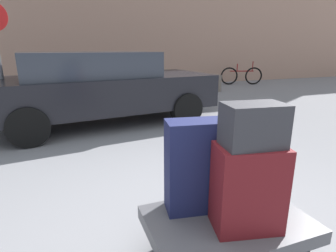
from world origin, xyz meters
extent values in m
cube|color=#4C4C51|center=(0.00, 0.00, 0.29)|extent=(1.12, 0.74, 0.10)
cylinder|color=black|center=(0.38, 0.25, 0.12)|extent=(0.24, 0.06, 0.24)
cylinder|color=black|center=(-0.38, 0.25, 0.12)|extent=(0.24, 0.06, 0.24)
cube|color=maroon|center=(0.05, -0.12, 0.63)|extent=(0.48, 0.36, 0.57)
cube|color=#191E47|center=(-0.16, 0.19, 0.68)|extent=(0.47, 0.29, 0.68)
cube|color=#2D2D33|center=(0.05, -0.12, 1.04)|extent=(0.39, 0.28, 0.27)
cube|color=black|center=(-0.27, 4.12, 0.64)|extent=(4.48, 2.28, 0.64)
cube|color=#2D333D|center=(-0.52, 4.10, 1.19)|extent=(2.57, 1.85, 0.46)
cylinder|color=black|center=(1.04, 5.13, 0.32)|extent=(0.66, 0.29, 0.64)
cylinder|color=black|center=(1.23, 3.44, 0.32)|extent=(0.66, 0.29, 0.64)
cylinder|color=black|center=(-1.78, 4.81, 0.32)|extent=(0.66, 0.29, 0.64)
cylinder|color=black|center=(-1.59, 3.12, 0.32)|extent=(0.66, 0.29, 0.64)
torus|color=black|center=(5.49, 8.50, 0.36)|extent=(0.70, 0.29, 0.72)
torus|color=black|center=(6.48, 8.17, 0.36)|extent=(0.70, 0.29, 0.72)
cylinder|color=maroon|center=(5.99, 8.34, 0.56)|extent=(0.96, 0.36, 0.04)
cylinder|color=maroon|center=(5.80, 8.40, 0.71)|extent=(0.05, 0.05, 0.30)
cylinder|color=maroon|center=(6.41, 8.19, 0.76)|extent=(0.05, 0.05, 0.40)
cylinder|color=#72665B|center=(2.58, 7.00, 0.29)|extent=(0.23, 0.23, 0.58)
cylinder|color=#72665B|center=(4.08, 7.00, 0.29)|extent=(0.23, 0.23, 0.58)
cylinder|color=slate|center=(-2.04, 4.25, 1.13)|extent=(0.07, 0.07, 2.26)
camera|label=1|loc=(-0.98, -1.40, 1.49)|focal=29.05mm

